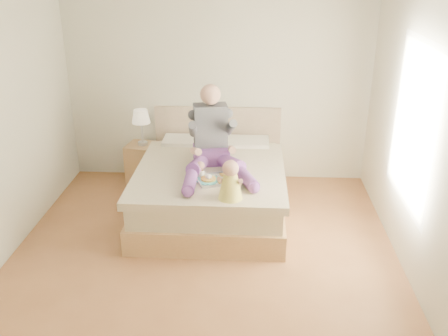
# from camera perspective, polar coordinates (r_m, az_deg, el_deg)

# --- Properties ---
(room) EXTENTS (4.02, 4.22, 2.71)m
(room) POSITION_cam_1_polar(r_m,az_deg,el_deg) (4.58, -1.62, 5.87)
(room) COLOR brown
(room) RESTS_ON ground
(bed) EXTENTS (1.70, 2.18, 1.00)m
(bed) POSITION_cam_1_polar(r_m,az_deg,el_deg) (6.02, -1.39, -1.93)
(bed) COLOR #A37A4C
(bed) RESTS_ON ground
(nightstand) EXTENTS (0.48, 0.45, 0.52)m
(nightstand) POSITION_cam_1_polar(r_m,az_deg,el_deg) (6.91, -9.13, 0.65)
(nightstand) COLOR #A37A4C
(nightstand) RESTS_ON ground
(lamp) EXTENTS (0.24, 0.24, 0.49)m
(lamp) POSITION_cam_1_polar(r_m,az_deg,el_deg) (6.69, -9.46, 5.60)
(lamp) COLOR silver
(lamp) RESTS_ON nightstand
(adult) EXTENTS (0.83, 1.22, 0.96)m
(adult) POSITION_cam_1_polar(r_m,az_deg,el_deg) (5.68, -1.32, 2.78)
(adult) COLOR #633380
(adult) RESTS_ON bed
(tray) EXTENTS (0.51, 0.46, 0.12)m
(tray) POSITION_cam_1_polar(r_m,az_deg,el_deg) (5.42, -0.94, -1.17)
(tray) COLOR silver
(tray) RESTS_ON bed
(baby) EXTENTS (0.27, 0.37, 0.41)m
(baby) POSITION_cam_1_polar(r_m,az_deg,el_deg) (4.98, 0.76, -1.71)
(baby) COLOR #DBCD45
(baby) RESTS_ON bed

